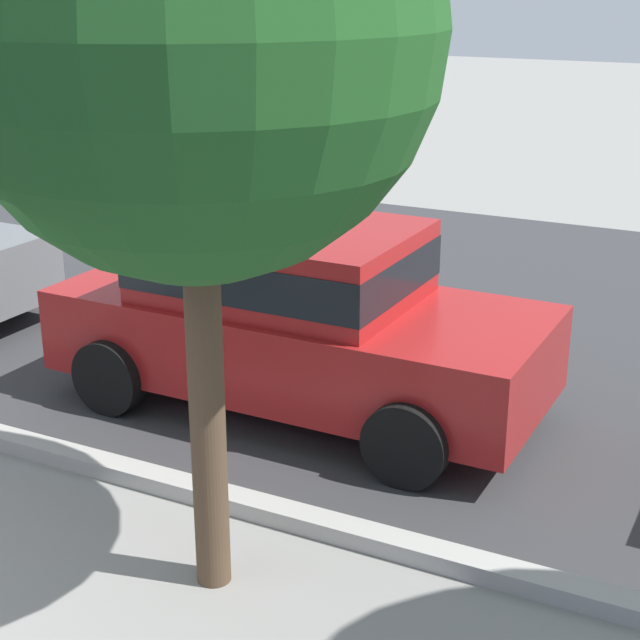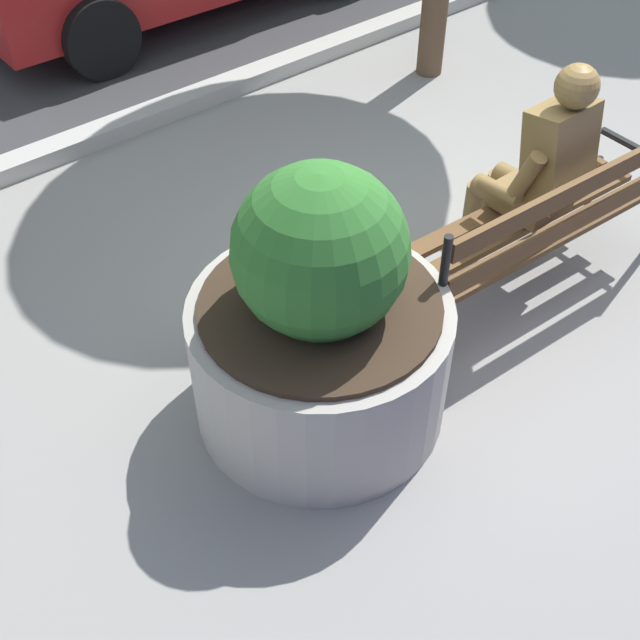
{
  "view_description": "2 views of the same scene",
  "coord_description": "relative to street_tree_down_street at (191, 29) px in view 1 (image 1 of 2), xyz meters",
  "views": [
    {
      "loc": [
        4.47,
        -2.1,
        3.49
      ],
      "look_at": [
        1.06,
        4.62,
        0.8
      ],
      "focal_mm": 54.87,
      "sensor_mm": 36.0,
      "label": 1
    },
    {
      "loc": [
        -3.07,
        -2.1,
        3.17
      ],
      "look_at": [
        -1.37,
        -0.04,
        0.6
      ],
      "focal_mm": 45.68,
      "sensor_mm": 36.0,
      "label": 2
    }
  ],
  "objects": [
    {
      "name": "street_surface",
      "position": [
        -1.6,
        5.36,
        -3.22
      ],
      "size": [
        60.0,
        9.0,
        0.01
      ],
      "primitive_type": "cube",
      "color": "#38383A",
      "rests_on": "ground"
    },
    {
      "name": "curb_stone",
      "position": [
        -1.6,
        0.76,
        -3.16
      ],
      "size": [
        60.0,
        0.2,
        0.12
      ],
      "primitive_type": "cube",
      "color": "#B2AFA8",
      "rests_on": "ground"
    },
    {
      "name": "street_tree_down_street",
      "position": [
        0.0,
        0.0,
        0.0
      ],
      "size": [
        2.6,
        2.6,
        4.54
      ],
      "color": "brown",
      "rests_on": "ground"
    },
    {
      "name": "parked_car_red",
      "position": [
        -0.78,
        2.48,
        -2.38
      ],
      "size": [
        4.12,
        1.96,
        1.56
      ],
      "color": "#B21E1E",
      "rests_on": "ground"
    }
  ]
}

